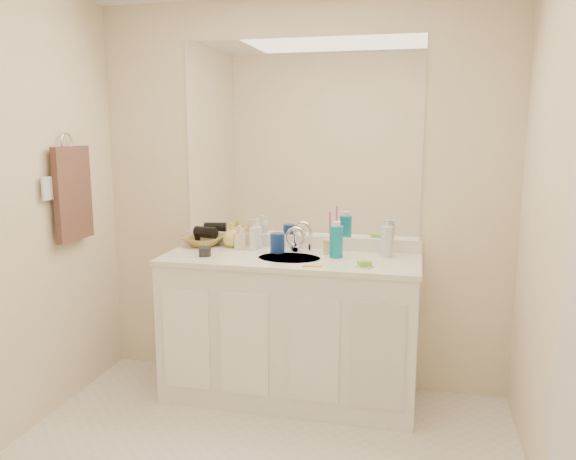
# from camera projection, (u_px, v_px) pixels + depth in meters

# --- Properties ---
(wall_back) EXTENTS (2.60, 0.02, 2.40)m
(wall_back) POSITION_uv_depth(u_px,v_px,m) (300.00, 198.00, 3.51)
(wall_back) COLOR beige
(wall_back) RESTS_ON floor
(wall_front) EXTENTS (2.60, 0.02, 2.40)m
(wall_front) POSITION_uv_depth(u_px,v_px,m) (1.00, 364.00, 1.03)
(wall_front) COLOR beige
(wall_front) RESTS_ON floor
(vanity_cabinet) EXTENTS (1.50, 0.55, 0.85)m
(vanity_cabinet) POSITION_uv_depth(u_px,v_px,m) (290.00, 330.00, 3.39)
(vanity_cabinet) COLOR white
(vanity_cabinet) RESTS_ON floor
(countertop) EXTENTS (1.52, 0.57, 0.03)m
(countertop) POSITION_uv_depth(u_px,v_px,m) (290.00, 259.00, 3.31)
(countertop) COLOR white
(countertop) RESTS_ON vanity_cabinet
(backsplash) EXTENTS (1.52, 0.03, 0.08)m
(backsplash) POSITION_uv_depth(u_px,v_px,m) (299.00, 242.00, 3.55)
(backsplash) COLOR white
(backsplash) RESTS_ON countertop
(sink_basin) EXTENTS (0.37, 0.37, 0.02)m
(sink_basin) POSITION_uv_depth(u_px,v_px,m) (289.00, 260.00, 3.29)
(sink_basin) COLOR beige
(sink_basin) RESTS_ON countertop
(faucet) EXTENTS (0.02, 0.02, 0.11)m
(faucet) POSITION_uv_depth(u_px,v_px,m) (296.00, 242.00, 3.45)
(faucet) COLOR silver
(faucet) RESTS_ON countertop
(mirror) EXTENTS (1.48, 0.01, 1.20)m
(mirror) POSITION_uv_depth(u_px,v_px,m) (300.00, 139.00, 3.45)
(mirror) COLOR white
(mirror) RESTS_ON wall_back
(blue_mug) EXTENTS (0.10, 0.10, 0.12)m
(blue_mug) POSITION_uv_depth(u_px,v_px,m) (277.00, 243.00, 3.41)
(blue_mug) COLOR navy
(blue_mug) RESTS_ON countertop
(tan_cup) EXTENTS (0.07, 0.07, 0.09)m
(tan_cup) POSITION_uv_depth(u_px,v_px,m) (328.00, 247.00, 3.38)
(tan_cup) COLOR beige
(tan_cup) RESTS_ON countertop
(toothbrush) EXTENTS (0.01, 0.04, 0.22)m
(toothbrush) POSITION_uv_depth(u_px,v_px,m) (330.00, 229.00, 3.36)
(toothbrush) COLOR #DE3AA0
(toothbrush) RESTS_ON tan_cup
(mouthwash_bottle) EXTENTS (0.08, 0.08, 0.18)m
(mouthwash_bottle) POSITION_uv_depth(u_px,v_px,m) (336.00, 242.00, 3.29)
(mouthwash_bottle) COLOR #0C849A
(mouthwash_bottle) RESTS_ON countertop
(clear_pump_bottle) EXTENTS (0.09, 0.09, 0.18)m
(clear_pump_bottle) POSITION_uv_depth(u_px,v_px,m) (387.00, 242.00, 3.30)
(clear_pump_bottle) COLOR silver
(clear_pump_bottle) RESTS_ON countertop
(soap_dish) EXTENTS (0.11, 0.10, 0.01)m
(soap_dish) POSITION_uv_depth(u_px,v_px,m) (365.00, 267.00, 3.05)
(soap_dish) COLOR white
(soap_dish) RESTS_ON countertop
(green_soap) EXTENTS (0.08, 0.07, 0.02)m
(green_soap) POSITION_uv_depth(u_px,v_px,m) (365.00, 263.00, 3.05)
(green_soap) COLOR #77C730
(green_soap) RESTS_ON soap_dish
(orange_comb) EXTENTS (0.11, 0.04, 0.00)m
(orange_comb) POSITION_uv_depth(u_px,v_px,m) (312.00, 266.00, 3.07)
(orange_comb) COLOR orange
(orange_comb) RESTS_ON countertop
(dark_jar) EXTENTS (0.09, 0.09, 0.05)m
(dark_jar) POSITION_uv_depth(u_px,v_px,m) (205.00, 252.00, 3.32)
(dark_jar) COLOR black
(dark_jar) RESTS_ON countertop
(extra_white_bottle) EXTENTS (0.06, 0.06, 0.14)m
(extra_white_bottle) POSITION_uv_depth(u_px,v_px,m) (253.00, 239.00, 3.48)
(extra_white_bottle) COLOR white
(extra_white_bottle) RESTS_ON countertop
(soap_bottle_white) EXTENTS (0.09, 0.09, 0.19)m
(soap_bottle_white) POSITION_uv_depth(u_px,v_px,m) (257.00, 233.00, 3.55)
(soap_bottle_white) COLOR white
(soap_bottle_white) RESTS_ON countertop
(soap_bottle_cream) EXTENTS (0.09, 0.09, 0.15)m
(soap_bottle_cream) POSITION_uv_depth(u_px,v_px,m) (239.00, 237.00, 3.52)
(soap_bottle_cream) COLOR beige
(soap_bottle_cream) RESTS_ON countertop
(soap_bottle_yellow) EXTENTS (0.16, 0.16, 0.15)m
(soap_bottle_yellow) POSITION_uv_depth(u_px,v_px,m) (232.00, 235.00, 3.58)
(soap_bottle_yellow) COLOR #D8CE54
(soap_bottle_yellow) RESTS_ON countertop
(wicker_basket) EXTENTS (0.29, 0.29, 0.06)m
(wicker_basket) POSITION_uv_depth(u_px,v_px,m) (203.00, 241.00, 3.61)
(wicker_basket) COLOR olive
(wicker_basket) RESTS_ON countertop
(hair_dryer) EXTENTS (0.16, 0.10, 0.07)m
(hair_dryer) POSITION_uv_depth(u_px,v_px,m) (206.00, 232.00, 3.60)
(hair_dryer) COLOR black
(hair_dryer) RESTS_ON wicker_basket
(towel_ring) EXTENTS (0.01, 0.11, 0.11)m
(towel_ring) POSITION_uv_depth(u_px,v_px,m) (66.00, 142.00, 3.24)
(towel_ring) COLOR silver
(towel_ring) RESTS_ON wall_left
(hand_towel) EXTENTS (0.04, 0.32, 0.55)m
(hand_towel) POSITION_uv_depth(u_px,v_px,m) (73.00, 194.00, 3.29)
(hand_towel) COLOR #38241E
(hand_towel) RESTS_ON towel_ring
(switch_plate) EXTENTS (0.01, 0.08, 0.13)m
(switch_plate) POSITION_uv_depth(u_px,v_px,m) (47.00, 189.00, 3.09)
(switch_plate) COLOR silver
(switch_plate) RESTS_ON wall_left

